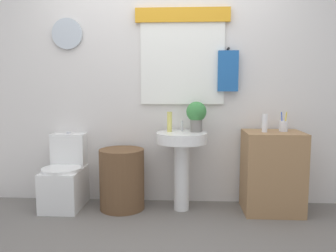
{
  "coord_description": "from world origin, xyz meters",
  "views": [
    {
      "loc": [
        0.25,
        -2.35,
        1.21
      ],
      "look_at": [
        0.08,
        0.8,
        0.83
      ],
      "focal_mm": 36.06,
      "sensor_mm": 36.0,
      "label": 1
    }
  ],
  "objects_px": {
    "laundry_hamper": "(122,179)",
    "potted_plant": "(196,114)",
    "lotion_bottle": "(265,123)",
    "pedestal_sink": "(182,153)",
    "soap_bottle": "(170,122)",
    "toothbrush_cup": "(283,126)",
    "toilet": "(65,179)",
    "wooden_cabinet": "(272,172)"
  },
  "relations": [
    {
      "from": "laundry_hamper",
      "to": "potted_plant",
      "type": "relative_size",
      "value": 2.02
    },
    {
      "from": "laundry_hamper",
      "to": "lotion_bottle",
      "type": "relative_size",
      "value": 3.49
    },
    {
      "from": "pedestal_sink",
      "to": "soap_bottle",
      "type": "distance_m",
      "value": 0.32
    },
    {
      "from": "potted_plant",
      "to": "lotion_bottle",
      "type": "height_order",
      "value": "potted_plant"
    },
    {
      "from": "laundry_hamper",
      "to": "toothbrush_cup",
      "type": "distance_m",
      "value": 1.64
    },
    {
      "from": "toilet",
      "to": "toothbrush_cup",
      "type": "xyz_separation_m",
      "value": [
        2.13,
        -0.01,
        0.55
      ]
    },
    {
      "from": "laundry_hamper",
      "to": "potted_plant",
      "type": "bearing_deg",
      "value": 4.72
    },
    {
      "from": "soap_bottle",
      "to": "pedestal_sink",
      "type": "bearing_deg",
      "value": -22.62
    },
    {
      "from": "wooden_cabinet",
      "to": "potted_plant",
      "type": "height_order",
      "value": "potted_plant"
    },
    {
      "from": "laundry_hamper",
      "to": "pedestal_sink",
      "type": "height_order",
      "value": "pedestal_sink"
    },
    {
      "from": "toilet",
      "to": "pedestal_sink",
      "type": "distance_m",
      "value": 1.2
    },
    {
      "from": "wooden_cabinet",
      "to": "potted_plant",
      "type": "relative_size",
      "value": 2.64
    },
    {
      "from": "toilet",
      "to": "soap_bottle",
      "type": "bearing_deg",
      "value": 0.88
    },
    {
      "from": "laundry_hamper",
      "to": "lotion_bottle",
      "type": "height_order",
      "value": "lotion_bottle"
    },
    {
      "from": "soap_bottle",
      "to": "potted_plant",
      "type": "relative_size",
      "value": 0.66
    },
    {
      "from": "wooden_cabinet",
      "to": "pedestal_sink",
      "type": "bearing_deg",
      "value": 180.0
    },
    {
      "from": "soap_bottle",
      "to": "lotion_bottle",
      "type": "xyz_separation_m",
      "value": [
        0.89,
        -0.09,
        0.0
      ]
    },
    {
      "from": "lotion_bottle",
      "to": "soap_bottle",
      "type": "bearing_deg",
      "value": 174.25
    },
    {
      "from": "soap_bottle",
      "to": "toothbrush_cup",
      "type": "height_order",
      "value": "toothbrush_cup"
    },
    {
      "from": "wooden_cabinet",
      "to": "soap_bottle",
      "type": "xyz_separation_m",
      "value": [
        -0.99,
        0.05,
        0.47
      ]
    },
    {
      "from": "lotion_bottle",
      "to": "toothbrush_cup",
      "type": "relative_size",
      "value": 0.92
    },
    {
      "from": "laundry_hamper",
      "to": "pedestal_sink",
      "type": "distance_m",
      "value": 0.65
    },
    {
      "from": "soap_bottle",
      "to": "laundry_hamper",
      "type": "bearing_deg",
      "value": -173.88
    },
    {
      "from": "soap_bottle",
      "to": "lotion_bottle",
      "type": "bearing_deg",
      "value": -5.75
    },
    {
      "from": "potted_plant",
      "to": "soap_bottle",
      "type": "bearing_deg",
      "value": -177.8
    },
    {
      "from": "toilet",
      "to": "lotion_bottle",
      "type": "relative_size",
      "value": 4.34
    },
    {
      "from": "toilet",
      "to": "pedestal_sink",
      "type": "xyz_separation_m",
      "value": [
        1.17,
        -0.03,
        0.29
      ]
    },
    {
      "from": "lotion_bottle",
      "to": "pedestal_sink",
      "type": "bearing_deg",
      "value": 177.04
    },
    {
      "from": "soap_bottle",
      "to": "toothbrush_cup",
      "type": "bearing_deg",
      "value": -1.59
    },
    {
      "from": "toilet",
      "to": "soap_bottle",
      "type": "distance_m",
      "value": 1.2
    },
    {
      "from": "wooden_cabinet",
      "to": "toothbrush_cup",
      "type": "height_order",
      "value": "toothbrush_cup"
    },
    {
      "from": "laundry_hamper",
      "to": "toothbrush_cup",
      "type": "xyz_separation_m",
      "value": [
        1.55,
        0.02,
        0.53
      ]
    },
    {
      "from": "soap_bottle",
      "to": "toothbrush_cup",
      "type": "relative_size",
      "value": 1.05
    },
    {
      "from": "potted_plant",
      "to": "toothbrush_cup",
      "type": "distance_m",
      "value": 0.83
    },
    {
      "from": "wooden_cabinet",
      "to": "lotion_bottle",
      "type": "bearing_deg",
      "value": -157.19
    },
    {
      "from": "wooden_cabinet",
      "to": "potted_plant",
      "type": "distance_m",
      "value": 0.91
    },
    {
      "from": "toilet",
      "to": "wooden_cabinet",
      "type": "height_order",
      "value": "wooden_cabinet"
    },
    {
      "from": "toothbrush_cup",
      "to": "wooden_cabinet",
      "type": "bearing_deg",
      "value": -168.14
    },
    {
      "from": "toilet",
      "to": "soap_bottle",
      "type": "relative_size",
      "value": 3.81
    },
    {
      "from": "pedestal_sink",
      "to": "potted_plant",
      "type": "xyz_separation_m",
      "value": [
        0.14,
        0.06,
        0.37
      ]
    },
    {
      "from": "lotion_bottle",
      "to": "toothbrush_cup",
      "type": "distance_m",
      "value": 0.2
    },
    {
      "from": "laundry_hamper",
      "to": "toothbrush_cup",
      "type": "bearing_deg",
      "value": 0.74
    }
  ]
}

